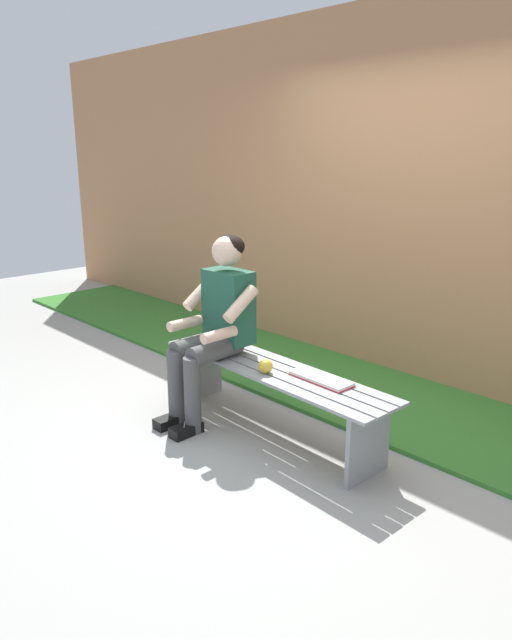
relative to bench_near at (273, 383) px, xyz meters
name	(u,v)px	position (x,y,z in m)	size (l,w,h in m)	color
ground_plane	(53,427)	(1.11, 1.00, -0.36)	(10.00, 7.00, 0.04)	#9E9E99
grass_strip	(397,373)	(0.00, -1.47, -0.33)	(9.00, 2.24, 0.03)	#387A2D
brick_wall	(366,193)	(0.50, -1.61, 1.10)	(9.50, 0.24, 2.90)	#B27A51
bench_near	(273,383)	(0.00, 0.00, 0.00)	(1.80, 0.46, 0.45)	gray
person_seated	(215,321)	(0.45, 0.10, 0.34)	(0.50, 0.69, 1.25)	#1E513D
apple	(266,366)	(-0.03, 0.10, 0.15)	(0.09, 0.09, 0.09)	gold
book_open	(321,379)	(-0.35, -0.06, 0.11)	(0.42, 0.17, 0.02)	white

